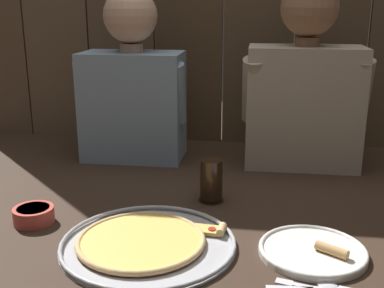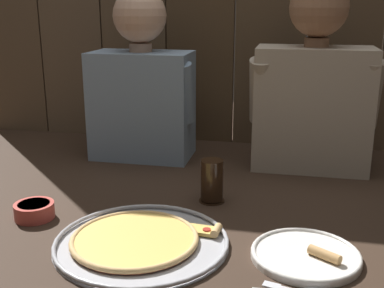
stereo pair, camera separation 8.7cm
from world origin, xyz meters
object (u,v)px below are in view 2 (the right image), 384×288
object	(u,v)px
drinking_glass	(212,181)
diner_right	(314,82)
pizza_tray	(139,240)
dinner_plate	(306,255)
dipping_bowl	(34,210)
diner_left	(141,80)

from	to	relation	value
drinking_glass	diner_right	size ratio (longest dim) A/B	0.19
pizza_tray	dinner_plate	world-z (taller)	dinner_plate
dipping_bowl	drinking_glass	bearing A→B (deg)	25.37
dinner_plate	dipping_bowl	world-z (taller)	dipping_bowl
diner_right	drinking_glass	bearing A→B (deg)	-126.67
dipping_bowl	diner_right	size ratio (longest dim) A/B	0.16
pizza_tray	drinking_glass	size ratio (longest dim) A/B	3.33
dinner_plate	dipping_bowl	distance (m)	0.71
dinner_plate	drinking_glass	distance (m)	0.39
diner_left	dinner_plate	bearing A→B (deg)	-48.26
dinner_plate	diner_left	bearing A→B (deg)	131.74
pizza_tray	diner_right	xyz separation A→B (m)	(0.41, 0.67, 0.29)
drinking_glass	diner_right	distance (m)	0.52
pizza_tray	diner_left	bearing A→B (deg)	106.48
diner_left	diner_right	world-z (taller)	diner_right
dinner_plate	dipping_bowl	xyz separation A→B (m)	(-0.71, 0.07, 0.01)
dinner_plate	diner_left	world-z (taller)	diner_left
dipping_bowl	dinner_plate	bearing A→B (deg)	-5.69
drinking_glass	dinner_plate	bearing A→B (deg)	-46.96
dinner_plate	diner_right	world-z (taller)	diner_right
dipping_bowl	diner_left	size ratio (longest dim) A/B	0.17
diner_right	pizza_tray	bearing A→B (deg)	-121.23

